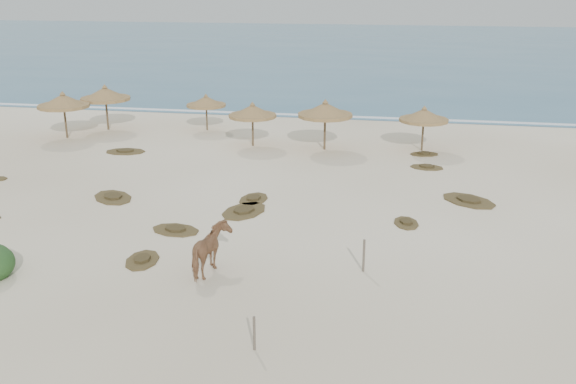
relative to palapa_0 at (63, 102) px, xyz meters
name	(u,v)px	position (x,y,z in m)	size (l,w,h in m)	color
ground	(231,255)	(15.42, -16.17, -2.38)	(160.00, 160.00, 0.00)	white
ocean	(364,48)	(15.42, 58.83, -2.37)	(200.00, 100.00, 0.01)	#2C6386
foam_line	(321,116)	(15.42, 9.83, -2.37)	(70.00, 0.60, 0.01)	white
palapa_0	(63,102)	(0.00, 0.00, 0.00)	(4.19, 4.19, 3.07)	brown
palapa_1	(105,94)	(1.60, 2.71, 0.04)	(3.59, 3.59, 3.12)	brown
palapa_2	(206,102)	(8.37, 3.77, -0.43)	(3.22, 3.22, 2.51)	brown
palapa_3	(252,112)	(12.46, 0.11, -0.23)	(3.81, 3.81, 2.76)	brown
palapa_4	(325,110)	(16.95, 0.02, 0.02)	(4.03, 4.03, 3.09)	brown
palapa_5	(424,116)	(22.78, 0.81, -0.25)	(3.63, 3.63, 2.74)	brown
horse	(211,251)	(15.17, -17.85, -1.50)	(0.95, 2.08, 1.76)	#9B6C46
fence_post_near	(254,333)	(17.78, -22.36, -1.85)	(0.08, 0.08, 1.05)	brown
fence_post_far	(364,256)	(20.45, -16.72, -1.77)	(0.09, 0.09, 1.22)	brown
scrub_1	(113,197)	(8.19, -10.82, -2.33)	(2.88, 2.86, 0.16)	brown
scrub_2	(254,199)	(14.82, -9.85, -2.33)	(1.50, 2.08, 0.16)	brown
scrub_3	(244,211)	(14.78, -11.53, -2.33)	(2.41, 2.98, 0.16)	brown
scrub_4	(406,223)	(21.93, -11.73, -2.33)	(1.29, 1.74, 0.16)	brown
scrub_5	(469,200)	(24.80, -8.29, -2.33)	(3.23, 3.13, 0.16)	brown
scrub_6	(125,151)	(5.26, -2.75, -2.33)	(2.55, 1.80, 0.16)	brown
scrub_7	(427,167)	(23.00, -2.96, -2.33)	(1.95, 1.39, 0.16)	brown
scrub_9	(176,230)	(12.53, -14.23, -2.33)	(2.35, 1.79, 0.16)	brown
scrub_10	(424,154)	(22.93, -0.17, -2.33)	(1.91, 1.47, 0.16)	brown
scrub_11	(142,260)	(12.34, -17.30, -2.33)	(1.43, 1.99, 0.16)	brown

